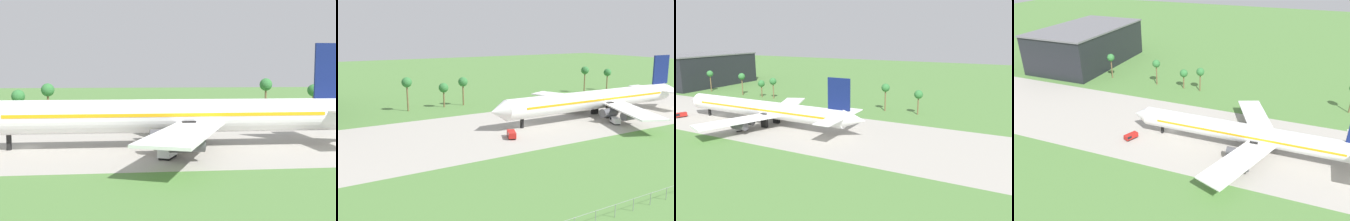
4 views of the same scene
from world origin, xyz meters
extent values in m
plane|color=#517F3D|center=(0.00, 0.00, 0.00)|extent=(600.00, 600.00, 0.00)
cube|color=#A8A399|center=(0.00, 0.00, 0.01)|extent=(320.00, 44.00, 0.02)
cylinder|color=white|center=(25.95, -2.54, 5.82)|extent=(67.88, 6.15, 6.15)
cone|color=white|center=(-10.45, -2.54, 5.82)|extent=(4.92, 6.03, 6.03)
cone|color=white|center=(63.73, -2.54, 6.28)|extent=(7.69, 5.85, 5.85)
cube|color=#EFA314|center=(25.95, -2.54, 6.28)|extent=(57.70, 6.28, 0.62)
cube|color=navy|center=(58.04, -2.54, 14.12)|extent=(8.00, 0.50, 10.46)
cube|color=white|center=(58.35, -2.54, 6.74)|extent=(5.54, 24.61, 0.30)
cube|color=white|center=(27.11, -16.53, 4.74)|extent=(17.89, 28.93, 0.44)
cube|color=white|center=(27.11, 11.44, 4.74)|extent=(17.89, 28.93, 0.44)
cylinder|color=#4C4C51|center=(24.86, -9.93, 2.96)|extent=(5.54, 2.77, 2.77)
cylinder|color=#4C4C51|center=(27.34, -16.08, 2.96)|extent=(5.54, 2.77, 2.77)
cylinder|color=#4C4C51|center=(24.86, 4.84, 2.96)|extent=(5.54, 2.77, 2.77)
cylinder|color=#4C4C51|center=(27.34, 10.99, 2.96)|extent=(5.54, 2.77, 2.77)
cube|color=black|center=(-2.56, -2.54, 2.60)|extent=(0.70, 0.90, 5.20)
cube|color=black|center=(29.34, -5.93, 2.60)|extent=(2.40, 1.20, 5.20)
cube|color=black|center=(29.34, 0.84, 2.60)|extent=(2.40, 1.20, 5.20)
cube|color=black|center=(24.78, -12.77, 0.20)|extent=(3.25, 4.14, 0.40)
cube|color=white|center=(24.78, -12.77, 1.17)|extent=(3.72, 4.82, 1.55)
cube|color=black|center=(25.31, -11.68, 1.41)|extent=(2.51, 2.27, 0.90)
cube|color=black|center=(-10.76, -10.05, 0.20)|extent=(3.28, 4.36, 0.40)
cube|color=#B21E19|center=(-10.76, -10.05, 1.12)|extent=(3.75, 5.08, 1.45)
cube|color=black|center=(-11.29, -11.22, 1.34)|extent=(2.53, 2.33, 0.90)
cylinder|color=gray|center=(-24.00, -55.00, 1.05)|extent=(0.10, 0.10, 2.10)
cylinder|color=gray|center=(-20.00, -55.00, 1.05)|extent=(0.10, 0.10, 2.10)
cylinder|color=gray|center=(-16.00, -55.00, 1.05)|extent=(0.10, 0.10, 2.10)
cylinder|color=gray|center=(-12.00, -55.00, 1.05)|extent=(0.10, 0.10, 2.10)
cylinder|color=gray|center=(-8.00, -55.00, 1.05)|extent=(0.10, 0.10, 2.10)
cylinder|color=brown|center=(58.96, 38.61, 4.86)|extent=(0.56, 0.56, 9.71)
sphere|color=#337538|center=(58.96, 38.61, 10.31)|extent=(3.60, 3.60, 3.60)
cylinder|color=brown|center=(-24.13, 38.61, 4.84)|extent=(0.56, 0.56, 9.68)
sphere|color=#337538|center=(-24.13, 38.61, 10.28)|extent=(3.60, 3.60, 3.60)
cylinder|color=brown|center=(-2.63, 38.61, 4.22)|extent=(0.56, 0.56, 8.44)
sphere|color=#337538|center=(-2.63, 38.61, 9.04)|extent=(3.60, 3.60, 3.60)
cylinder|color=brown|center=(73.45, 38.61, 3.98)|extent=(0.56, 0.56, 7.96)
sphere|color=#337538|center=(73.45, 38.61, 8.56)|extent=(3.60, 3.60, 3.60)
cylinder|color=brown|center=(-10.51, 38.61, 3.37)|extent=(0.56, 0.56, 6.75)
sphere|color=#337538|center=(-10.51, 38.61, 7.35)|extent=(3.60, 3.60, 3.60)
camera|label=1|loc=(17.51, -79.24, 13.85)|focal=45.00mm
camera|label=2|loc=(-60.75, -91.34, 27.36)|focal=40.00mm
camera|label=3|loc=(106.92, -93.98, 33.19)|focal=35.00mm
camera|label=4|loc=(39.87, -92.45, 57.00)|focal=35.00mm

